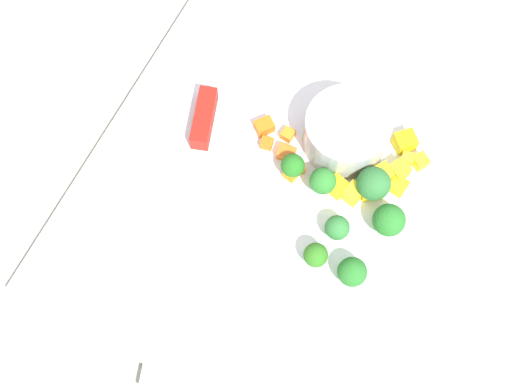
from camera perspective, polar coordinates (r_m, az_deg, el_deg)
ground_plane at (r=0.74m, az=0.00°, el=-0.60°), size 4.00×4.00×0.00m
cutting_board at (r=0.73m, az=0.00°, el=-0.44°), size 0.40×0.36×0.01m
prep_bowl at (r=0.74m, az=7.33°, el=4.85°), size 0.09×0.09×0.05m
chef_knife at (r=0.73m, az=-5.09°, el=1.55°), size 0.31×0.12×0.02m
carrot_dice_0 at (r=0.73m, az=2.80°, el=1.44°), size 0.01×0.02×0.01m
carrot_dice_1 at (r=0.74m, az=3.48°, el=1.98°), size 0.02×0.02×0.01m
carrot_dice_2 at (r=0.75m, az=0.68°, el=5.35°), size 0.02×0.02×0.01m
carrot_dice_3 at (r=0.75m, az=0.89°, el=3.98°), size 0.01×0.01×0.01m
carrot_dice_4 at (r=0.74m, az=2.47°, el=3.19°), size 0.02×0.02×0.01m
carrot_dice_5 at (r=0.75m, az=2.30°, el=4.82°), size 0.01×0.01×0.01m
pepper_dice_0 at (r=0.74m, az=11.46°, el=0.50°), size 0.02×0.02×0.01m
pepper_dice_1 at (r=0.73m, az=9.39°, el=0.33°), size 0.03×0.03×0.02m
pepper_dice_2 at (r=0.74m, az=10.17°, el=1.41°), size 0.02×0.03×0.02m
pepper_dice_3 at (r=0.73m, az=7.88°, el=-0.13°), size 0.02×0.02×0.02m
pepper_dice_4 at (r=0.76m, az=13.17°, el=2.44°), size 0.02×0.02×0.01m
pepper_dice_5 at (r=0.73m, az=6.58°, el=0.43°), size 0.02×0.02×0.02m
pepper_dice_6 at (r=0.75m, az=12.17°, el=2.65°), size 0.01×0.01×0.01m
pepper_dice_7 at (r=0.74m, az=11.51°, el=1.72°), size 0.02×0.02×0.02m
pepper_dice_8 at (r=0.76m, az=12.00°, el=4.04°), size 0.03×0.03×0.02m
broccoli_floret_0 at (r=0.71m, az=10.73°, el=-2.27°), size 0.03×0.03×0.04m
broccoli_floret_1 at (r=0.69m, az=4.87°, el=-5.14°), size 0.02×0.02×0.03m
broccoli_floret_2 at (r=0.69m, az=7.81°, el=-6.45°), size 0.03×0.03×0.03m
broccoli_floret_3 at (r=0.71m, az=5.43°, el=0.87°), size 0.03×0.03×0.04m
broccoli_floret_4 at (r=0.70m, az=6.47°, el=-3.18°), size 0.03×0.03×0.03m
broccoli_floret_5 at (r=0.72m, az=9.51°, el=0.65°), size 0.04×0.04×0.04m
broccoli_floret_6 at (r=0.72m, az=3.01°, el=2.14°), size 0.02×0.02×0.03m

